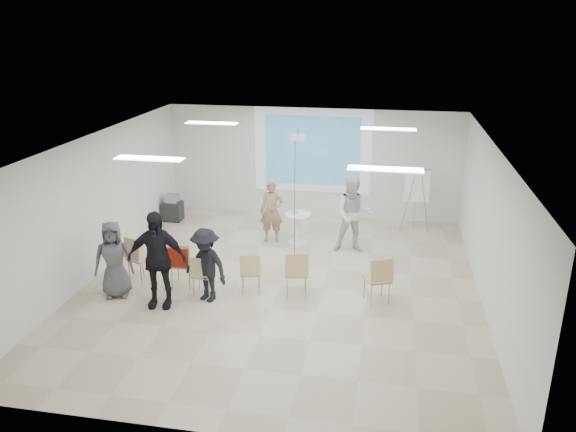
% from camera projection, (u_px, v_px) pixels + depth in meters
% --- Properties ---
extents(floor, '(8.00, 9.00, 0.10)m').
position_uv_depth(floor, '(281.00, 287.00, 11.67)').
color(floor, beige).
rests_on(floor, ground).
extents(ceiling, '(8.00, 9.00, 0.10)m').
position_uv_depth(ceiling, '(280.00, 140.00, 10.64)').
color(ceiling, white).
rests_on(ceiling, wall_back).
extents(wall_back, '(8.00, 0.10, 3.00)m').
position_uv_depth(wall_back, '(313.00, 163.00, 15.38)').
color(wall_back, silver).
rests_on(wall_back, floor).
extents(wall_left, '(0.10, 9.00, 3.00)m').
position_uv_depth(wall_left, '(93.00, 206.00, 11.84)').
color(wall_left, silver).
rests_on(wall_left, floor).
extents(wall_right, '(0.10, 9.00, 3.00)m').
position_uv_depth(wall_right, '(493.00, 230.00, 10.47)').
color(wall_right, silver).
rests_on(wall_right, floor).
extents(projection_halo, '(3.20, 0.01, 2.30)m').
position_uv_depth(projection_halo, '(312.00, 151.00, 15.20)').
color(projection_halo, silver).
rests_on(projection_halo, wall_back).
extents(projection_image, '(2.60, 0.01, 1.90)m').
position_uv_depth(projection_image, '(312.00, 151.00, 15.19)').
color(projection_image, teal).
rests_on(projection_image, wall_back).
extents(pedestal_table, '(0.74, 0.74, 0.80)m').
position_uv_depth(pedestal_table, '(298.00, 227.00, 13.66)').
color(pedestal_table, white).
rests_on(pedestal_table, floor).
extents(player_left, '(0.66, 0.46, 1.76)m').
position_uv_depth(player_left, '(272.00, 207.00, 13.69)').
color(player_left, '#9B835F').
rests_on(player_left, floor).
extents(player_right, '(1.05, 0.88, 2.03)m').
position_uv_depth(player_right, '(353.00, 210.00, 13.07)').
color(player_right, white).
rests_on(player_right, floor).
extents(controller_left, '(0.05, 0.13, 0.04)m').
position_uv_depth(controller_left, '(281.00, 194.00, 13.80)').
color(controller_left, white).
rests_on(controller_left, player_left).
extents(controller_right, '(0.06, 0.13, 0.04)m').
position_uv_depth(controller_right, '(347.00, 192.00, 13.21)').
color(controller_right, white).
rests_on(controller_right, player_right).
extents(chair_far_left, '(0.62, 0.63, 0.98)m').
position_uv_depth(chair_far_left, '(137.00, 255.00, 11.69)').
color(chair_far_left, tan).
rests_on(chair_far_left, floor).
extents(chair_left_mid, '(0.47, 0.50, 0.97)m').
position_uv_depth(chair_left_mid, '(181.00, 261.00, 11.39)').
color(chair_left_mid, tan).
rests_on(chair_left_mid, floor).
extents(chair_left_inner, '(0.40, 0.43, 0.85)m').
position_uv_depth(chair_left_inner, '(202.00, 273.00, 11.06)').
color(chair_left_inner, tan).
rests_on(chair_left_inner, floor).
extents(chair_center, '(0.48, 0.51, 0.87)m').
position_uv_depth(chair_center, '(250.00, 270.00, 11.15)').
color(chair_center, tan).
rests_on(chair_center, floor).
extents(chair_right_inner, '(0.53, 0.56, 0.96)m').
position_uv_depth(chair_right_inner, '(297.00, 270.00, 11.00)').
color(chair_right_inner, tan).
rests_on(chair_right_inner, floor).
extents(chair_right_far, '(0.61, 0.63, 0.97)m').
position_uv_depth(chair_right_far, '(379.00, 277.00, 10.72)').
color(chair_right_far, tan).
rests_on(chair_right_far, floor).
extents(red_jacket, '(0.42, 0.11, 0.39)m').
position_uv_depth(red_jacket, '(178.00, 258.00, 11.22)').
color(red_jacket, maroon).
rests_on(red_jacket, chair_left_mid).
extents(laptop, '(0.32, 0.23, 0.02)m').
position_uv_depth(laptop, '(204.00, 273.00, 11.16)').
color(laptop, black).
rests_on(laptop, chair_left_inner).
extents(audience_left, '(1.36, 0.91, 2.20)m').
position_uv_depth(audience_left, '(156.00, 253.00, 10.50)').
color(audience_left, black).
rests_on(audience_left, floor).
extents(audience_mid, '(1.24, 0.98, 1.69)m').
position_uv_depth(audience_mid, '(206.00, 260.00, 10.77)').
color(audience_mid, black).
rests_on(audience_mid, floor).
extents(audience_outer, '(0.99, 0.81, 1.75)m').
position_uv_depth(audience_outer, '(113.00, 255.00, 10.95)').
color(audience_outer, '#57575C').
rests_on(audience_outer, floor).
extents(flipchart_easel, '(0.74, 0.55, 1.70)m').
position_uv_depth(flipchart_easel, '(417.00, 186.00, 14.14)').
color(flipchart_easel, gray).
rests_on(flipchart_easel, floor).
extents(av_cart, '(0.50, 0.41, 0.74)m').
position_uv_depth(av_cart, '(173.00, 208.00, 15.29)').
color(av_cart, black).
rests_on(av_cart, floor).
extents(ceiling_projector, '(0.30, 0.25, 3.00)m').
position_uv_depth(ceiling_projector, '(298.00, 143.00, 12.13)').
color(ceiling_projector, white).
rests_on(ceiling_projector, ceiling).
extents(fluor_panel_nw, '(1.20, 0.30, 0.02)m').
position_uv_depth(fluor_panel_nw, '(212.00, 123.00, 12.86)').
color(fluor_panel_nw, white).
rests_on(fluor_panel_nw, ceiling).
extents(fluor_panel_ne, '(1.20, 0.30, 0.02)m').
position_uv_depth(fluor_panel_ne, '(388.00, 129.00, 12.18)').
color(fluor_panel_ne, white).
rests_on(fluor_panel_ne, ceiling).
extents(fluor_panel_sw, '(1.20, 0.30, 0.02)m').
position_uv_depth(fluor_panel_sw, '(149.00, 158.00, 9.61)').
color(fluor_panel_sw, white).
rests_on(fluor_panel_sw, ceiling).
extents(fluor_panel_se, '(1.20, 0.30, 0.02)m').
position_uv_depth(fluor_panel_se, '(385.00, 169.00, 8.94)').
color(fluor_panel_se, white).
rests_on(fluor_panel_se, ceiling).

